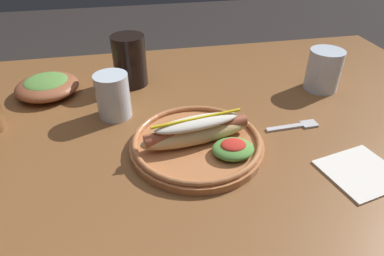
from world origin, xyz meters
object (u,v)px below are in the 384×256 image
(soda_cup, at_px, (130,61))
(side_bowl, at_px, (47,86))
(hot_dog_plate, at_px, (197,140))
(napkin, at_px, (361,172))
(fork, at_px, (296,126))
(water_cup, at_px, (324,70))
(extra_cup, at_px, (113,96))

(soda_cup, relative_size, side_bowl, 0.85)
(hot_dog_plate, bearing_deg, napkin, -24.68)
(hot_dog_plate, relative_size, fork, 2.23)
(hot_dog_plate, bearing_deg, water_cup, 27.16)
(water_cup, distance_m, extra_cup, 0.54)
(water_cup, xyz_separation_m, side_bowl, (-0.70, 0.11, -0.03))
(hot_dog_plate, distance_m, soda_cup, 0.34)
(fork, distance_m, side_bowl, 0.62)
(side_bowl, distance_m, napkin, 0.75)
(fork, xyz_separation_m, napkin, (0.05, -0.16, -0.00))
(soda_cup, distance_m, side_bowl, 0.22)
(hot_dog_plate, xyz_separation_m, fork, (0.23, 0.03, -0.02))
(extra_cup, height_order, napkin, extra_cup)
(hot_dog_plate, xyz_separation_m, extra_cup, (-0.16, 0.16, 0.03))
(water_cup, bearing_deg, fork, -132.10)
(soda_cup, height_order, water_cup, soda_cup)
(fork, bearing_deg, side_bowl, 152.08)
(soda_cup, relative_size, extra_cup, 1.30)
(fork, distance_m, soda_cup, 0.45)
(extra_cup, xyz_separation_m, napkin, (0.44, -0.29, -0.05))
(napkin, bearing_deg, hot_dog_plate, 155.32)
(side_bowl, height_order, napkin, side_bowl)
(soda_cup, distance_m, extra_cup, 0.16)
(fork, distance_m, extra_cup, 0.42)
(hot_dog_plate, relative_size, napkin, 2.07)
(napkin, bearing_deg, water_cup, 73.84)
(fork, bearing_deg, water_cup, 45.35)
(hot_dog_plate, height_order, soda_cup, soda_cup)
(fork, xyz_separation_m, water_cup, (0.14, 0.16, 0.05))
(soda_cup, relative_size, water_cup, 1.26)
(napkin, bearing_deg, side_bowl, 144.80)
(water_cup, height_order, side_bowl, water_cup)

